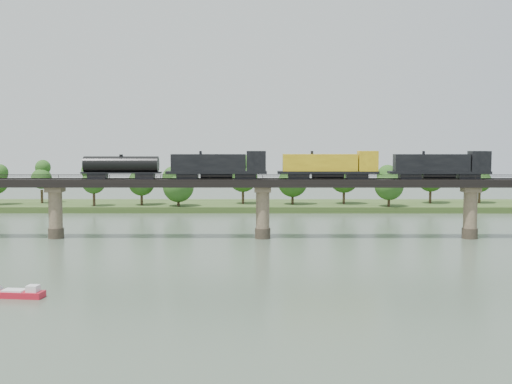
{
  "coord_description": "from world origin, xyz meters",
  "views": [
    {
      "loc": [
        -0.9,
        -92.79,
        18.68
      ],
      "look_at": [
        -1.29,
        30.0,
        9.0
      ],
      "focal_mm": 45.0,
      "sensor_mm": 36.0,
      "label": 1
    }
  ],
  "objects": [
    {
      "name": "far_bank",
      "position": [
        0.0,
        85.0,
        0.8
      ],
      "size": [
        300.0,
        24.0,
        1.6
      ],
      "primitive_type": "cube",
      "color": "#324B1E",
      "rests_on": "ground"
    },
    {
      "name": "bridge",
      "position": [
        0.0,
        30.0,
        5.46
      ],
      "size": [
        236.0,
        30.0,
        11.5
      ],
      "color": "#473A2D",
      "rests_on": "ground"
    },
    {
      "name": "far_treeline",
      "position": [
        -8.21,
        80.52,
        8.83
      ],
      "size": [
        289.06,
        17.54,
        13.6
      ],
      "color": "#382619",
      "rests_on": "far_bank"
    },
    {
      "name": "ground",
      "position": [
        0.0,
        0.0,
        0.0
      ],
      "size": [
        400.0,
        400.0,
        0.0
      ],
      "primitive_type": "plane",
      "color": "#3D4E3D",
      "rests_on": "ground"
    },
    {
      "name": "bridge_superstructure",
      "position": [
        0.0,
        30.0,
        11.79
      ],
      "size": [
        220.0,
        4.9,
        0.75
      ],
      "color": "black",
      "rests_on": "bridge"
    },
    {
      "name": "freight_train",
      "position": [
        5.55,
        30.0,
        14.07
      ],
      "size": [
        78.27,
        3.05,
        5.39
      ],
      "color": "black",
      "rests_on": "bridge"
    },
    {
      "name": "motorboat",
      "position": [
        -29.27,
        -17.19,
        0.52
      ],
      "size": [
        5.65,
        2.61,
        1.53
      ],
      "rotation": [
        0.0,
        0.0,
        -0.12
      ],
      "color": "red",
      "rests_on": "ground"
    }
  ]
}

